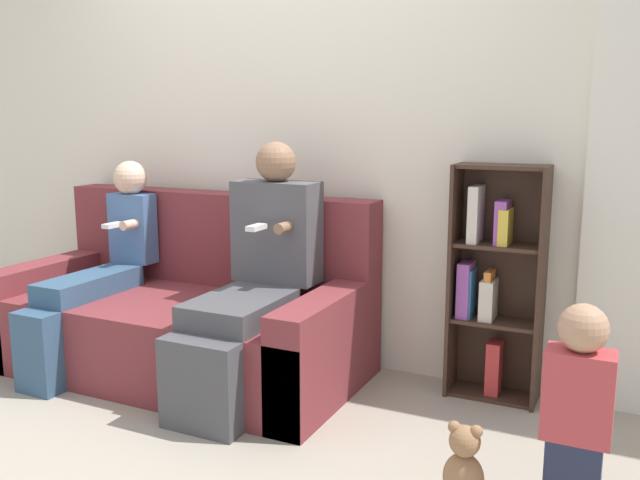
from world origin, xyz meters
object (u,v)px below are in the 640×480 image
(adult_seated, at_px, (254,271))
(child_seated, at_px, (97,266))
(couch, at_px, (185,315))
(bookshelf, at_px, (492,278))
(teddy_bear, at_px, (464,465))
(toddler_standing, at_px, (578,405))

(adult_seated, xyz_separation_m, child_seated, (-0.95, -0.03, -0.06))
(adult_seated, bearing_deg, child_seated, -177.96)
(couch, relative_size, adult_seated, 1.58)
(bookshelf, distance_m, teddy_bear, 1.08)
(adult_seated, height_order, bookshelf, adult_seated)
(adult_seated, bearing_deg, couch, 166.78)
(adult_seated, height_order, teddy_bear, adult_seated)
(child_seated, xyz_separation_m, toddler_standing, (2.45, -0.35, -0.17))
(couch, distance_m, toddler_standing, 2.06)
(couch, distance_m, bookshelf, 1.60)
(adult_seated, relative_size, bookshelf, 1.09)
(bookshelf, height_order, teddy_bear, bookshelf)
(adult_seated, distance_m, child_seated, 0.96)
(toddler_standing, bearing_deg, child_seated, 171.96)
(child_seated, distance_m, toddler_standing, 2.48)
(toddler_standing, xyz_separation_m, teddy_bear, (-0.35, -0.12, -0.24))
(adult_seated, xyz_separation_m, teddy_bear, (1.14, -0.50, -0.48))
(couch, height_order, child_seated, child_seated)
(bookshelf, relative_size, teddy_bear, 3.83)
(child_seated, relative_size, bookshelf, 0.97)
(child_seated, xyz_separation_m, bookshelf, (1.98, 0.51, 0.03))
(child_seated, relative_size, toddler_standing, 1.49)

